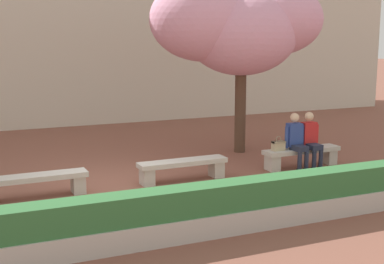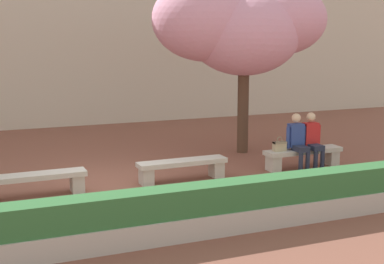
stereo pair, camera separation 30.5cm
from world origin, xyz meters
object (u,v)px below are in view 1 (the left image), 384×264
(stone_bench_near_east, at_px, (302,154))
(cherry_tree_main, at_px, (238,25))
(person_seated_left, at_px, (296,139))
(handbag, at_px, (278,145))
(stone_bench_near_west, at_px, (36,182))
(person_seated_right, at_px, (311,138))
(stone_bench_center, at_px, (183,167))

(stone_bench_near_east, xyz_separation_m, cherry_tree_main, (-0.61, 2.09, 3.00))
(stone_bench_near_east, xyz_separation_m, person_seated_left, (-0.20, -0.05, 0.39))
(handbag, xyz_separation_m, cherry_tree_main, (0.04, 2.09, 2.73))
(stone_bench_near_west, distance_m, person_seated_right, 6.27)
(person_seated_right, xyz_separation_m, handbag, (-0.85, 0.05, -0.12))
(stone_bench_near_west, bearing_deg, handbag, -0.06)
(person_seated_right, xyz_separation_m, cherry_tree_main, (-0.81, 2.14, 2.61))
(person_seated_left, xyz_separation_m, cherry_tree_main, (-0.41, 2.14, 2.61))
(stone_bench_near_west, bearing_deg, cherry_tree_main, 20.97)
(stone_bench_near_west, relative_size, stone_bench_center, 1.00)
(stone_bench_near_west, distance_m, stone_bench_center, 3.03)
(stone_bench_near_east, bearing_deg, stone_bench_near_west, -180.00)
(person_seated_right, height_order, handbag, person_seated_right)
(stone_bench_near_west, relative_size, stone_bench_near_east, 1.00)
(stone_bench_near_west, height_order, stone_bench_near_east, same)
(stone_bench_near_east, distance_m, person_seated_right, 0.44)
(cherry_tree_main, bearing_deg, stone_bench_near_east, -73.73)
(handbag, height_order, cherry_tree_main, cherry_tree_main)
(stone_bench_near_west, xyz_separation_m, handbag, (5.41, -0.01, 0.27))
(stone_bench_near_east, distance_m, cherry_tree_main, 3.71)
(stone_bench_near_west, xyz_separation_m, person_seated_right, (6.26, -0.05, 0.39))
(person_seated_left, distance_m, handbag, 0.47)
(stone_bench_near_east, relative_size, handbag, 5.76)
(person_seated_right, height_order, cherry_tree_main, cherry_tree_main)
(stone_bench_near_west, height_order, cherry_tree_main, cherry_tree_main)
(stone_bench_near_east, distance_m, person_seated_left, 0.44)
(stone_bench_center, bearing_deg, stone_bench_near_east, 0.00)
(person_seated_left, height_order, person_seated_right, same)
(stone_bench_center, relative_size, handbag, 5.76)
(person_seated_right, relative_size, handbag, 3.81)
(stone_bench_center, xyz_separation_m, cherry_tree_main, (2.42, 2.09, 3.00))
(stone_bench_near_east, height_order, person_seated_left, person_seated_left)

